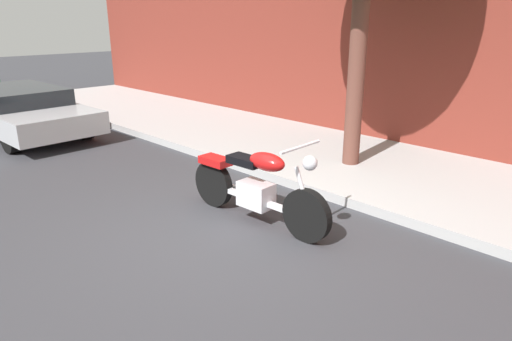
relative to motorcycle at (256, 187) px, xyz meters
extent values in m
plane|color=#38383D|center=(0.05, -0.50, -0.47)|extent=(60.00, 60.00, 0.00)
cube|color=#AFAFAF|center=(0.05, 2.82, -0.40)|extent=(23.81, 3.22, 0.14)
cylinder|color=black|center=(0.80, 0.03, -0.15)|extent=(0.65, 0.14, 0.64)
cylinder|color=black|center=(-0.79, -0.04, -0.15)|extent=(0.65, 0.14, 0.64)
cube|color=silver|center=(0.00, -0.01, -0.10)|extent=(0.45, 0.30, 0.32)
cube|color=silver|center=(0.00, -0.01, -0.17)|extent=(1.43, 0.15, 0.06)
ellipsoid|color=red|center=(0.18, 0.00, 0.37)|extent=(0.53, 0.28, 0.22)
cube|color=black|center=(-0.18, -0.01, 0.31)|extent=(0.49, 0.26, 0.10)
cube|color=red|center=(-0.74, -0.04, 0.19)|extent=(0.45, 0.26, 0.10)
cylinder|color=silver|center=(0.74, 0.03, 0.13)|extent=(0.27, 0.06, 0.58)
cylinder|color=silver|center=(0.68, 0.03, 0.65)|extent=(0.07, 0.70, 0.04)
sphere|color=silver|center=(0.82, 0.03, 0.49)|extent=(0.17, 0.17, 0.17)
cylinder|color=silver|center=(-0.25, 0.14, -0.20)|extent=(0.80, 0.13, 0.09)
cylinder|color=black|center=(-5.59, 0.36, -0.15)|extent=(0.65, 0.24, 0.64)
cylinder|color=black|center=(-5.54, -1.14, -0.15)|extent=(0.65, 0.24, 0.64)
cylinder|color=black|center=(-8.49, 0.27, -0.15)|extent=(0.65, 0.24, 0.64)
cube|color=#B7BABF|center=(-7.02, -0.43, -0.01)|extent=(4.59, 1.92, 0.45)
cube|color=#1E2328|center=(-7.11, -0.44, 0.36)|extent=(2.41, 1.64, 0.40)
cylinder|color=brown|center=(-0.33, 2.58, 1.26)|extent=(0.27, 0.27, 3.46)
camera|label=1|loc=(3.84, -3.80, 2.03)|focal=32.24mm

